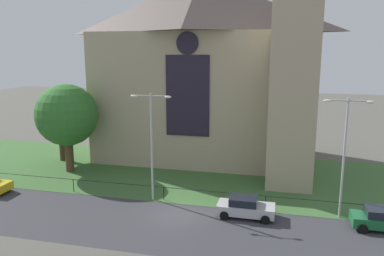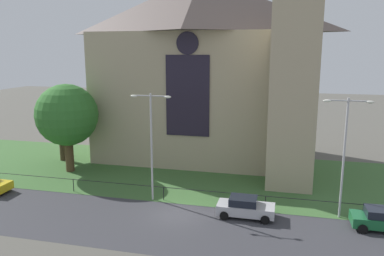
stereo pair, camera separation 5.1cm
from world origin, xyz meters
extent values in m
plane|color=#56544C|center=(0.00, 10.00, 0.00)|extent=(160.00, 160.00, 0.00)
cube|color=#38383D|center=(0.00, -2.00, 0.00)|extent=(120.00, 8.00, 0.01)
cube|color=#3D6633|center=(0.00, 8.00, 0.00)|extent=(120.00, 20.00, 0.01)
cube|color=tan|center=(-1.78, 16.59, 7.00)|extent=(22.00, 12.00, 14.00)
pyramid|color=#594C47|center=(-1.78, 16.59, 17.00)|extent=(22.00, 12.00, 6.00)
cube|color=black|center=(-1.78, 10.54, 7.70)|extent=(4.40, 0.16, 8.00)
cylinder|color=black|center=(-1.78, 10.54, 12.80)|extent=(2.20, 0.15, 2.20)
cube|color=tan|center=(8.22, 8.59, 9.00)|extent=(4.00, 4.00, 18.00)
cylinder|color=black|center=(-1.78, 2.50, 1.10)|extent=(33.01, 0.05, 0.05)
cylinder|color=black|center=(-10.03, 2.50, 0.55)|extent=(0.07, 0.07, 1.10)
cylinder|color=black|center=(-1.78, 2.50, 0.55)|extent=(0.06, 0.07, 1.10)
cylinder|color=black|center=(6.47, 2.50, 0.55)|extent=(0.06, 0.07, 1.10)
cylinder|color=black|center=(14.73, 2.50, 0.55)|extent=(0.07, 0.07, 1.10)
cylinder|color=#423021|center=(-16.37, 11.09, 1.84)|extent=(0.74, 0.74, 3.68)
sphere|color=#428C38|center=(-16.37, 11.09, 5.59)|extent=(5.10, 5.10, 5.10)
cylinder|color=#4C3823|center=(-13.45, 7.65, 1.76)|extent=(0.84, 0.84, 3.51)
sphere|color=#2D6B28|center=(-13.45, 7.65, 5.83)|extent=(6.17, 6.17, 6.17)
cylinder|color=#B2B2B7|center=(-2.70, 2.40, 4.41)|extent=(0.16, 0.16, 8.82)
cylinder|color=#B2B2B7|center=(-3.40, 2.40, 8.62)|extent=(1.40, 0.10, 0.10)
cylinder|color=#B2B2B7|center=(-2.00, 2.40, 8.62)|extent=(1.40, 0.10, 0.10)
ellipsoid|color=white|center=(-4.10, 2.40, 8.57)|extent=(0.57, 0.26, 0.20)
ellipsoid|color=white|center=(-1.30, 2.40, 8.57)|extent=(0.57, 0.26, 0.20)
cylinder|color=#B2B2B7|center=(11.86, 2.40, 4.44)|extent=(0.16, 0.16, 8.88)
cylinder|color=#B2B2B7|center=(11.16, 2.40, 8.68)|extent=(1.40, 0.10, 0.10)
cylinder|color=#B2B2B7|center=(12.56, 2.40, 8.68)|extent=(1.40, 0.10, 0.10)
ellipsoid|color=white|center=(10.46, 2.40, 8.63)|extent=(0.57, 0.26, 0.20)
ellipsoid|color=white|center=(13.26, 2.40, 8.63)|extent=(0.57, 0.26, 0.20)
cylinder|color=black|center=(-15.83, 1.42, 0.32)|extent=(0.64, 0.22, 0.64)
cube|color=#B7B7BC|center=(5.13, 0.84, 0.61)|extent=(4.20, 1.81, 0.70)
cube|color=black|center=(4.93, 0.84, 1.23)|extent=(2.00, 1.60, 0.55)
cylinder|color=black|center=(6.60, 1.73, 0.32)|extent=(0.64, 0.22, 0.64)
cylinder|color=black|center=(6.60, -0.07, 0.32)|extent=(0.64, 0.22, 0.64)
cylinder|color=black|center=(3.66, 1.74, 0.32)|extent=(0.64, 0.22, 0.64)
cylinder|color=black|center=(3.66, -0.06, 0.32)|extent=(0.64, 0.22, 0.64)
cube|color=#196033|center=(14.52, 0.98, 0.61)|extent=(4.23, 1.86, 0.70)
cube|color=black|center=(14.32, 0.98, 1.23)|extent=(2.02, 1.63, 0.55)
cylinder|color=black|center=(13.04, 1.86, 0.32)|extent=(0.64, 0.23, 0.64)
cylinder|color=black|center=(13.06, 0.06, 0.32)|extent=(0.64, 0.23, 0.64)
camera|label=1|loc=(7.49, -25.84, 12.09)|focal=35.77mm
camera|label=2|loc=(7.54, -25.83, 12.09)|focal=35.77mm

